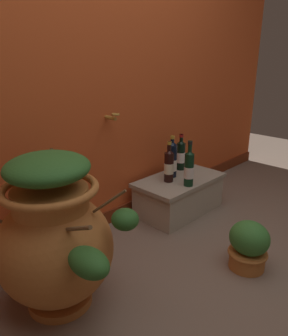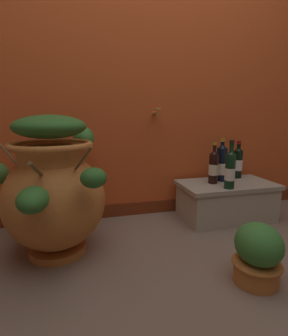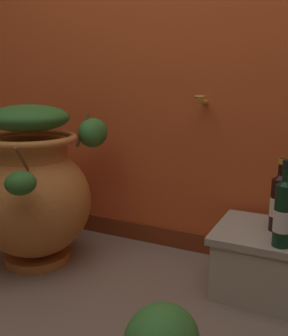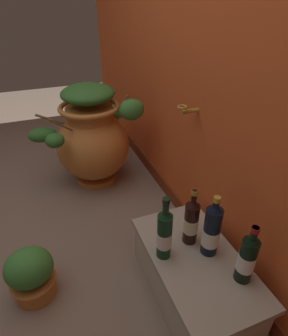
{
  "view_description": "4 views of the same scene",
  "coord_description": "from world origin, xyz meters",
  "px_view_note": "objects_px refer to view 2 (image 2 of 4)",
  "views": [
    {
      "loc": [
        -1.33,
        -0.64,
        1.22
      ],
      "look_at": [
        0.01,
        0.67,
        0.56
      ],
      "focal_mm": 35.47,
      "sensor_mm": 36.0,
      "label": 1
    },
    {
      "loc": [
        -0.53,
        -0.87,
        0.8
      ],
      "look_at": [
        -0.07,
        0.83,
        0.44
      ],
      "focal_mm": 28.33,
      "sensor_mm": 36.0,
      "label": 2
    },
    {
      "loc": [
        0.67,
        -0.78,
        0.91
      ],
      "look_at": [
        -0.13,
        0.83,
        0.5
      ],
      "focal_mm": 41.77,
      "sensor_mm": 36.0,
      "label": 3
    },
    {
      "loc": [
        1.34,
        0.29,
        1.35
      ],
      "look_at": [
        0.08,
        0.78,
        0.5
      ],
      "focal_mm": 30.24,
      "sensor_mm": 36.0,
      "label": 4
    }
  ],
  "objects_px": {
    "wine_bottle_left": "(238,162)",
    "wine_bottle_right": "(221,163)",
    "terracotta_urn": "(54,190)",
    "potted_shrub": "(258,254)",
    "wine_bottle_middle": "(214,166)",
    "wine_bottle_back": "(230,169)"
  },
  "relations": [
    {
      "from": "wine_bottle_right",
      "to": "terracotta_urn",
      "type": "bearing_deg",
      "value": -166.67
    },
    {
      "from": "terracotta_urn",
      "to": "wine_bottle_middle",
      "type": "height_order",
      "value": "terracotta_urn"
    },
    {
      "from": "wine_bottle_left",
      "to": "wine_bottle_right",
      "type": "distance_m",
      "value": 0.19
    },
    {
      "from": "wine_bottle_middle",
      "to": "potted_shrub",
      "type": "relative_size",
      "value": 1.05
    },
    {
      "from": "terracotta_urn",
      "to": "wine_bottle_back",
      "type": "xyz_separation_m",
      "value": [
        1.16,
        0.08,
        0.04
      ]
    },
    {
      "from": "wine_bottle_left",
      "to": "wine_bottle_right",
      "type": "relative_size",
      "value": 0.91
    },
    {
      "from": "potted_shrub",
      "to": "terracotta_urn",
      "type": "bearing_deg",
      "value": 149.9
    },
    {
      "from": "wine_bottle_left",
      "to": "terracotta_urn",
      "type": "bearing_deg",
      "value": -166.17
    },
    {
      "from": "wine_bottle_middle",
      "to": "potted_shrub",
      "type": "bearing_deg",
      "value": -103.83
    },
    {
      "from": "terracotta_urn",
      "to": "potted_shrub",
      "type": "bearing_deg",
      "value": -30.1
    },
    {
      "from": "wine_bottle_middle",
      "to": "potted_shrub",
      "type": "height_order",
      "value": "wine_bottle_middle"
    },
    {
      "from": "wine_bottle_left",
      "to": "wine_bottle_middle",
      "type": "height_order",
      "value": "wine_bottle_middle"
    },
    {
      "from": "wine_bottle_left",
      "to": "wine_bottle_middle",
      "type": "distance_m",
      "value": 0.3
    },
    {
      "from": "wine_bottle_back",
      "to": "potted_shrub",
      "type": "xyz_separation_m",
      "value": [
        -0.23,
        -0.62,
        -0.27
      ]
    },
    {
      "from": "terracotta_urn",
      "to": "wine_bottle_left",
      "type": "xyz_separation_m",
      "value": [
        1.4,
        0.35,
        0.03
      ]
    },
    {
      "from": "wine_bottle_right",
      "to": "wine_bottle_back",
      "type": "xyz_separation_m",
      "value": [
        -0.06,
        -0.21,
        -0.0
      ]
    },
    {
      "from": "wine_bottle_middle",
      "to": "wine_bottle_right",
      "type": "xyz_separation_m",
      "value": [
        0.1,
        0.05,
        0.01
      ]
    },
    {
      "from": "wine_bottle_right",
      "to": "potted_shrub",
      "type": "bearing_deg",
      "value": -109.11
    },
    {
      "from": "wine_bottle_back",
      "to": "wine_bottle_right",
      "type": "bearing_deg",
      "value": 74.37
    },
    {
      "from": "wine_bottle_right",
      "to": "potted_shrub",
      "type": "distance_m",
      "value": 0.92
    },
    {
      "from": "wine_bottle_middle",
      "to": "wine_bottle_right",
      "type": "height_order",
      "value": "wine_bottle_right"
    },
    {
      "from": "wine_bottle_middle",
      "to": "wine_bottle_back",
      "type": "relative_size",
      "value": 0.92
    }
  ]
}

